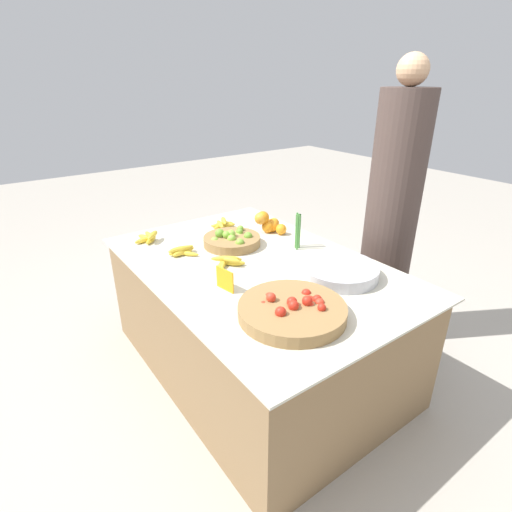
{
  "coord_description": "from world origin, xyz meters",
  "views": [
    {
      "loc": [
        1.58,
        -1.15,
        1.62
      ],
      "look_at": [
        0.0,
        0.0,
        0.73
      ],
      "focal_mm": 28.0,
      "sensor_mm": 36.0,
      "label": 1
    }
  ],
  "objects": [
    {
      "name": "metal_bowl",
      "position": [
        0.36,
        0.26,
        0.71
      ],
      "size": [
        0.39,
        0.39,
        0.06
      ],
      "color": "#B7B7BF",
      "rests_on": "market_table"
    },
    {
      "name": "banana_bunch_middle_left",
      "position": [
        -0.35,
        -0.27,
        0.7
      ],
      "size": [
        0.14,
        0.17,
        0.06
      ],
      "color": "gold",
      "rests_on": "market_table"
    },
    {
      "name": "orange_pile",
      "position": [
        -0.36,
        0.37,
        0.73
      ],
      "size": [
        0.19,
        0.19,
        0.14
      ],
      "color": "orange",
      "rests_on": "market_table"
    },
    {
      "name": "ground_plane",
      "position": [
        0.0,
        0.0,
        0.0
      ],
      "size": [
        12.0,
        12.0,
        0.0
      ],
      "primitive_type": "plane",
      "color": "#ADA599"
    },
    {
      "name": "veg_bundle",
      "position": [
        -0.04,
        0.34,
        0.78
      ],
      "size": [
        0.06,
        0.05,
        0.21
      ],
      "color": "#428438",
      "rests_on": "market_table"
    },
    {
      "name": "banana_bunch_middle_right",
      "position": [
        -0.08,
        -0.13,
        0.7
      ],
      "size": [
        0.16,
        0.17,
        0.05
      ],
      "color": "gold",
      "rests_on": "market_table"
    },
    {
      "name": "banana_bunch_back_center",
      "position": [
        -0.6,
        0.16,
        0.7
      ],
      "size": [
        0.16,
        0.17,
        0.06
      ],
      "color": "gold",
      "rests_on": "market_table"
    },
    {
      "name": "market_table",
      "position": [
        0.0,
        0.0,
        0.34
      ],
      "size": [
        1.72,
        1.14,
        0.68
      ],
      "color": "olive",
      "rests_on": "ground_plane"
    },
    {
      "name": "tomato_basket",
      "position": [
        0.5,
        -0.18,
        0.71
      ],
      "size": [
        0.46,
        0.46,
        0.09
      ],
      "color": "olive",
      "rests_on": "market_table"
    },
    {
      "name": "banana_bunch_front_center",
      "position": [
        -0.65,
        -0.34,
        0.71
      ],
      "size": [
        0.18,
        0.17,
        0.06
      ],
      "color": "gold",
      "rests_on": "market_table"
    },
    {
      "name": "vendor_person",
      "position": [
        0.2,
        0.87,
        0.81
      ],
      "size": [
        0.31,
        0.31,
        1.73
      ],
      "color": "#473833",
      "rests_on": "ground_plane"
    },
    {
      "name": "price_sign",
      "position": [
        0.14,
        -0.28,
        0.73
      ],
      "size": [
        0.11,
        0.03,
        0.11
      ],
      "rotation": [
        0.0,
        0.0,
        0.18
      ],
      "color": "orange",
      "rests_on": "market_table"
    },
    {
      "name": "lime_bowl",
      "position": [
        -0.31,
        0.04,
        0.71
      ],
      "size": [
        0.34,
        0.34,
        0.1
      ],
      "color": "olive",
      "rests_on": "market_table"
    }
  ]
}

